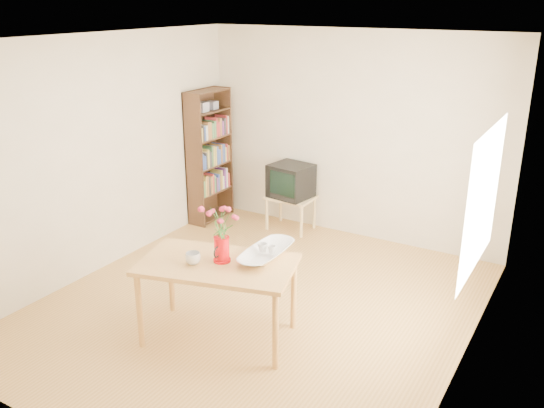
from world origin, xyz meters
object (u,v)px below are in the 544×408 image
Objects in this scene: bowl at (266,234)px; table at (218,271)px; mug at (193,258)px; pitcher at (222,250)px; television at (291,180)px.

table is at bearing -133.24° from bowl.
mug is (-0.16, -0.13, 0.14)m from table.
bowl is at bearing 39.74° from pitcher.
bowl is (0.31, 0.33, 0.30)m from table.
pitcher is 2.69m from television.
bowl is (0.47, 0.46, 0.17)m from mug.
mug is 0.67m from bowl.
bowl reaches higher than table.
pitcher is at bearing -167.47° from mug.
television is at bearing 113.64° from bowl.
pitcher is 0.42× the size of television.
television is at bearing 100.62° from pitcher.
mug is at bearing -135.86° from bowl.
mug is at bearing -70.45° from television.
bowl reaches higher than pitcher.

